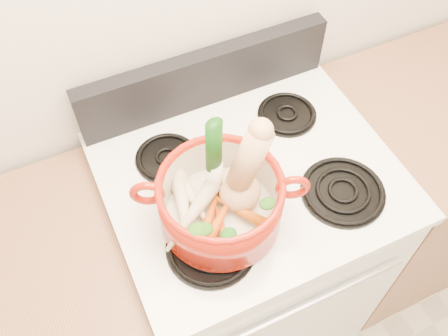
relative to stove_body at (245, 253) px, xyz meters
name	(u,v)px	position (x,y,z in m)	size (l,w,h in m)	color
stove_body	(245,253)	(0.00, 0.00, 0.00)	(0.76, 0.65, 0.92)	silver
cooktop	(251,176)	(0.00, 0.00, 0.47)	(0.78, 0.67, 0.03)	white
control_backsplash	(205,78)	(0.00, 0.30, 0.58)	(0.76, 0.05, 0.18)	black
oven_handle	(306,305)	(0.00, -0.34, 0.32)	(0.02, 0.02, 0.60)	silver
burner_front_left	(211,246)	(-0.19, -0.16, 0.50)	(0.22, 0.22, 0.02)	black
burner_front_right	(343,191)	(0.19, -0.16, 0.50)	(0.22, 0.22, 0.02)	black
burner_back_left	(167,157)	(-0.19, 0.14, 0.50)	(0.17, 0.17, 0.02)	black
burner_back_right	(287,113)	(0.19, 0.14, 0.50)	(0.17, 0.17, 0.02)	black
dutch_oven	(220,202)	(-0.14, -0.10, 0.58)	(0.30, 0.30, 0.15)	#99170A
pot_handle_left	(147,193)	(-0.29, -0.04, 0.63)	(0.08, 0.08, 0.02)	#99170A
pot_handle_right	(293,187)	(0.02, -0.16, 0.63)	(0.08, 0.08, 0.02)	#99170A
squash	(241,172)	(-0.08, -0.10, 0.67)	(0.11, 0.11, 0.26)	tan
leek	(214,160)	(-0.13, -0.05, 0.68)	(0.04, 0.04, 0.28)	white
ginger	(225,182)	(-0.10, -0.04, 0.56)	(0.09, 0.06, 0.05)	tan
parsnip_0	(184,205)	(-0.22, -0.06, 0.56)	(0.04, 0.04, 0.21)	beige
parsnip_1	(184,214)	(-0.23, -0.09, 0.57)	(0.04, 0.04, 0.20)	beige
parsnip_2	(189,191)	(-0.19, -0.04, 0.58)	(0.04, 0.04, 0.20)	beige
parsnip_3	(191,215)	(-0.22, -0.10, 0.58)	(0.04, 0.04, 0.20)	beige
carrot_0	(222,231)	(-0.16, -0.16, 0.55)	(0.03, 0.03, 0.14)	#DC420B
carrot_1	(208,222)	(-0.18, -0.13, 0.56)	(0.03, 0.03, 0.16)	#BC3809
carrot_2	(236,209)	(-0.11, -0.13, 0.57)	(0.03, 0.03, 0.15)	#D3670A
carrot_3	(218,222)	(-0.16, -0.14, 0.57)	(0.03, 0.03, 0.14)	#C75009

